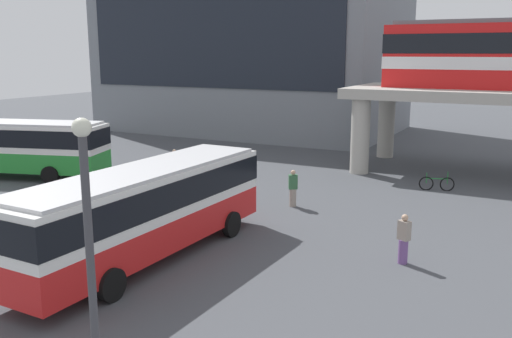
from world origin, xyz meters
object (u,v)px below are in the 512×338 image
object	(u,v)px
pedestrian_walking_across	(404,240)
pedestrian_at_kerb	(293,189)
station_building	(255,43)
bus_secondary	(11,143)
bicycle_green	(437,184)
bus_main	(146,204)
pedestrian_waiting_near_stop	(175,165)

from	to	relation	value
pedestrian_walking_across	pedestrian_at_kerb	bearing A→B (deg)	142.47
station_building	bus_secondary	bearing A→B (deg)	-95.81
bus_secondary	pedestrian_at_kerb	bearing A→B (deg)	6.09
pedestrian_at_kerb	bicycle_green	bearing A→B (deg)	49.65
bicycle_green	station_building	bearing A→B (deg)	139.45
bus_main	bicycle_green	bearing A→B (deg)	64.69
pedestrian_walking_across	pedestrian_waiting_near_stop	size ratio (longest dim) A/B	1.04
bicycle_green	pedestrian_walking_across	distance (m)	11.14
bicycle_green	pedestrian_walking_across	bearing A→B (deg)	-85.48
station_building	bicycle_green	xyz separation A→B (m)	(19.64, -16.80, -7.49)
bus_secondary	pedestrian_waiting_near_stop	distance (m)	9.45
bus_main	pedestrian_waiting_near_stop	size ratio (longest dim) A/B	6.65
bus_secondary	bicycle_green	xyz separation A→B (m)	(22.17, 8.10, -1.63)
bus_main	pedestrian_walking_across	world-z (taller)	bus_main
bus_main	pedestrian_waiting_near_stop	distance (m)	12.80
bicycle_green	pedestrian_walking_across	world-z (taller)	pedestrian_walking_across
bus_secondary	bus_main	bearing A→B (deg)	-24.07
bus_main	pedestrian_walking_across	xyz separation A→B (m)	(7.91, 3.77, -1.17)
pedestrian_at_kerb	pedestrian_walking_across	world-z (taller)	pedestrian_walking_across
bus_main	pedestrian_at_kerb	world-z (taller)	bus_main
pedestrian_walking_across	bicycle_green	bearing A→B (deg)	94.52
station_building	pedestrian_waiting_near_stop	bearing A→B (deg)	-74.16
bicycle_green	pedestrian_walking_across	xyz separation A→B (m)	(0.88, -11.10, 0.46)
bus_secondary	pedestrian_walking_across	bearing A→B (deg)	-7.41
station_building	pedestrian_waiting_near_stop	world-z (taller)	station_building
station_building	pedestrian_at_kerb	xyz separation A→B (m)	(14.28, -23.11, -7.04)
pedestrian_walking_across	bus_main	bearing A→B (deg)	-154.53
station_building	bus_secondary	xyz separation A→B (m)	(-2.53, -24.90, -5.86)
bus_main	pedestrian_at_kerb	xyz separation A→B (m)	(1.67, 8.56, -1.17)
pedestrian_at_kerb	pedestrian_walking_across	bearing A→B (deg)	-37.53
pedestrian_at_kerb	pedestrian_waiting_near_stop	size ratio (longest dim) A/B	1.04
pedestrian_waiting_near_stop	pedestrian_at_kerb	bearing A→B (deg)	-15.28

